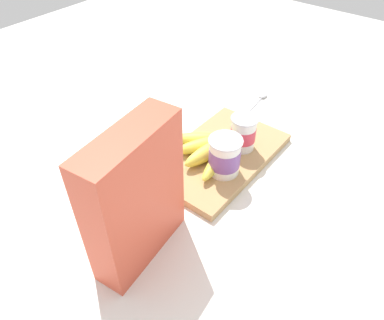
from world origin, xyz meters
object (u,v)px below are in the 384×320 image
at_px(cutting_board, 219,156).
at_px(yogurt_cup_front, 243,133).
at_px(yogurt_cup_back, 225,156).
at_px(spoon, 259,99).
at_px(cereal_box, 136,199).
at_px(banana_bunch, 210,148).

xyz_separation_m(cutting_board, yogurt_cup_front, (-0.05, 0.03, 0.05)).
bearing_deg(cutting_board, yogurt_cup_back, 43.77).
bearing_deg(yogurt_cup_front, spoon, -159.52).
xyz_separation_m(cutting_board, spoon, (-0.30, -0.06, -0.00)).
distance_m(cereal_box, banana_bunch, 0.31).
xyz_separation_m(cereal_box, yogurt_cup_front, (-0.36, -0.01, -0.08)).
bearing_deg(yogurt_cup_back, spoon, -162.93).
bearing_deg(yogurt_cup_front, cutting_board, -30.58).
xyz_separation_m(yogurt_cup_front, banana_bunch, (0.07, -0.05, -0.03)).
bearing_deg(spoon, yogurt_cup_back, 17.07).
distance_m(yogurt_cup_back, banana_bunch, 0.08).
bearing_deg(cutting_board, banana_bunch, -46.20).
bearing_deg(yogurt_cup_back, cutting_board, -136.23).
bearing_deg(cereal_box, cutting_board, 179.71).
xyz_separation_m(yogurt_cup_front, yogurt_cup_back, (0.10, 0.01, 0.00)).
xyz_separation_m(cutting_board, banana_bunch, (0.02, -0.02, 0.03)).
bearing_deg(yogurt_cup_front, banana_bunch, -35.07).
bearing_deg(yogurt_cup_back, banana_bunch, -115.70).
bearing_deg(yogurt_cup_back, cereal_box, -2.08).
relative_size(cereal_box, yogurt_cup_back, 3.03).
height_order(cutting_board, yogurt_cup_back, yogurt_cup_back).
height_order(yogurt_cup_back, banana_bunch, yogurt_cup_back).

